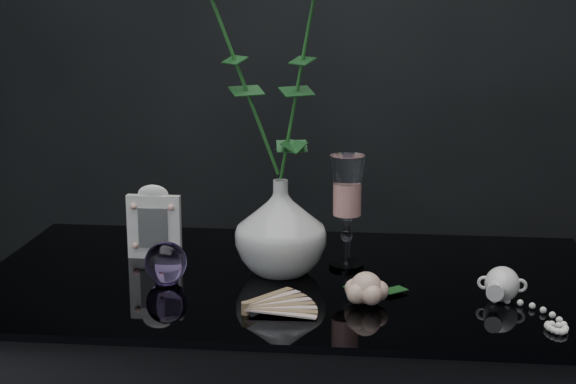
# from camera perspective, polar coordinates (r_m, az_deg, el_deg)

# --- Properties ---
(vase) EXTENTS (0.19, 0.19, 0.16)m
(vase) POSITION_cam_1_polar(r_m,az_deg,el_deg) (1.50, -0.48, -2.29)
(vase) COLOR silver
(vase) RESTS_ON table
(wine_glass) EXTENTS (0.08, 0.08, 0.20)m
(wine_glass) POSITION_cam_1_polar(r_m,az_deg,el_deg) (1.53, 3.83, -1.30)
(wine_glass) COLOR white
(wine_glass) RESTS_ON table
(picture_frame) EXTENTS (0.10, 0.08, 0.14)m
(picture_frame) POSITION_cam_1_polar(r_m,az_deg,el_deg) (1.60, -8.65, -1.91)
(picture_frame) COLOR white
(picture_frame) RESTS_ON table
(paperweight) EXTENTS (0.07, 0.07, 0.07)m
(paperweight) POSITION_cam_1_polar(r_m,az_deg,el_deg) (1.48, -7.91, -4.53)
(paperweight) COLOR #AB85D8
(paperweight) RESTS_ON table
(paper_fan) EXTENTS (0.26, 0.23, 0.02)m
(paper_fan) POSITION_cam_1_polar(r_m,az_deg,el_deg) (1.34, -2.76, -7.44)
(paper_fan) COLOR #F9E5C7
(paper_fan) RESTS_ON table
(loose_rose) EXTENTS (0.14, 0.17, 0.05)m
(loose_rose) POSITION_cam_1_polar(r_m,az_deg,el_deg) (1.38, 5.07, -6.21)
(loose_rose) COLOR #FFBFA4
(loose_rose) RESTS_ON table
(pearl_jar) EXTENTS (0.21, 0.22, 0.06)m
(pearl_jar) POSITION_cam_1_polar(r_m,az_deg,el_deg) (1.43, 13.68, -5.70)
(pearl_jar) COLOR white
(pearl_jar) RESTS_ON table
(roses) EXTENTS (0.26, 0.11, 0.41)m
(roses) POSITION_cam_1_polar(r_m,az_deg,el_deg) (1.45, -1.23, 8.65)
(roses) COLOR #FEB5A1
(roses) RESTS_ON vase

